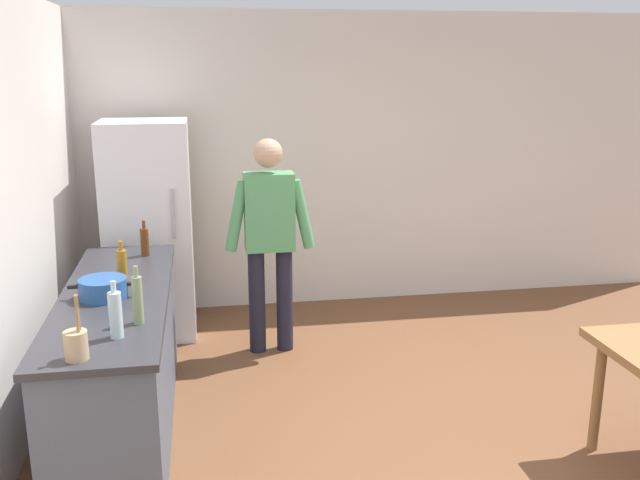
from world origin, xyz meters
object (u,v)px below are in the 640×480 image
at_px(cooking_pot, 103,288).
at_px(bottle_oil_amber, 122,267).
at_px(bottle_beer_brown, 145,241).
at_px(bottle_water_clear, 115,314).
at_px(person, 270,232).
at_px(bottle_vinegar_tall, 138,299).
at_px(refrigerator, 149,230).
at_px(utensil_jar, 76,344).

relative_size(cooking_pot, bottle_oil_amber, 1.43).
bearing_deg(bottle_beer_brown, bottle_water_clear, -91.25).
height_order(person, bottle_vinegar_tall, person).
bearing_deg(bottle_vinegar_tall, refrigerator, 92.36).
relative_size(refrigerator, bottle_oil_amber, 6.43).
bearing_deg(utensil_jar, bottle_water_clear, 57.45).
bearing_deg(cooking_pot, bottle_vinegar_tall, -62.28).
xyz_separation_m(refrigerator, person, (0.95, -0.55, 0.08)).
bearing_deg(bottle_water_clear, bottle_oil_amber, 93.68).
bearing_deg(cooking_pot, bottle_beer_brown, 78.86).
bearing_deg(bottle_water_clear, utensil_jar, -122.55).
relative_size(bottle_oil_amber, bottle_vinegar_tall, 0.88).
xyz_separation_m(refrigerator, bottle_water_clear, (-0.01, -2.33, 0.13)).
bearing_deg(refrigerator, bottle_oil_amber, -92.50).
xyz_separation_m(bottle_beer_brown, bottle_vinegar_tall, (0.06, -1.36, 0.03)).
distance_m(refrigerator, bottle_vinegar_tall, 2.15).
distance_m(person, bottle_vinegar_tall, 1.81).
xyz_separation_m(bottle_oil_amber, bottle_beer_brown, (0.09, 0.65, -0.01)).
relative_size(cooking_pot, utensil_jar, 1.25).
distance_m(utensil_jar, bottle_vinegar_tall, 0.50).
distance_m(refrigerator, cooking_pot, 1.70).
distance_m(utensil_jar, bottle_oil_amber, 1.13).
height_order(cooking_pot, bottle_oil_amber, bottle_oil_amber).
bearing_deg(person, refrigerator, 149.77).
height_order(refrigerator, utensil_jar, refrigerator).
bearing_deg(bottle_oil_amber, cooking_pot, -109.34).
relative_size(cooking_pot, bottle_beer_brown, 1.54).
xyz_separation_m(cooking_pot, bottle_water_clear, (0.14, -0.64, 0.07)).
xyz_separation_m(bottle_vinegar_tall, bottle_water_clear, (-0.09, -0.18, -0.01)).
distance_m(cooking_pot, utensil_jar, 0.88).
relative_size(refrigerator, person, 1.06).
distance_m(bottle_oil_amber, bottle_beer_brown, 0.66).
bearing_deg(cooking_pot, refrigerator, 84.91).
height_order(refrigerator, bottle_beer_brown, refrigerator).
height_order(bottle_beer_brown, bottle_water_clear, bottle_water_clear).
bearing_deg(bottle_beer_brown, person, 14.25).
relative_size(utensil_jar, bottle_beer_brown, 1.23).
bearing_deg(bottle_oil_amber, bottle_water_clear, -86.32).
xyz_separation_m(refrigerator, cooking_pot, (-0.15, -1.69, 0.06)).
height_order(utensil_jar, bottle_beer_brown, utensil_jar).
distance_m(person, bottle_water_clear, 2.02).
height_order(bottle_vinegar_tall, bottle_water_clear, bottle_vinegar_tall).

